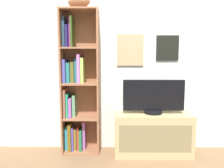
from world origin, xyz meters
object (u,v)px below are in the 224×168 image
at_px(bookshelf, 77,88).
at_px(football, 79,2).
at_px(tv_stand, 153,134).
at_px(television, 153,97).

relative_size(bookshelf, football, 6.16).
xyz_separation_m(tv_stand, television, (0.00, 0.00, 0.46)).
distance_m(tv_stand, television, 0.46).
relative_size(tv_stand, television, 1.27).
bearing_deg(football, television, -3.77).
distance_m(bookshelf, tv_stand, 1.11).
bearing_deg(tv_stand, bookshelf, 174.53).
xyz_separation_m(football, television, (0.90, -0.06, -1.14)).
height_order(bookshelf, football, football).
relative_size(bookshelf, television, 2.39).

